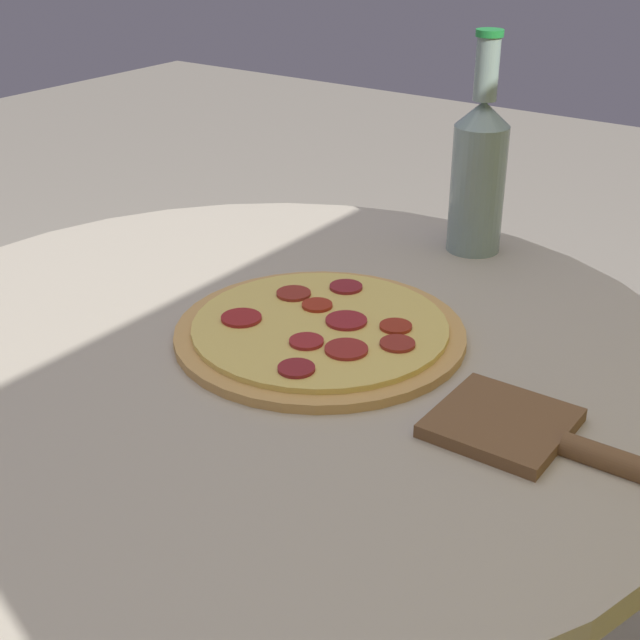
% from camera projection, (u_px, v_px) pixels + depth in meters
% --- Properties ---
extents(table, '(0.89, 0.89, 0.70)m').
position_uv_depth(table, '(265.00, 484.00, 0.99)').
color(table, '#B2A893').
rests_on(table, ground_plane).
extents(pizza, '(0.30, 0.30, 0.02)m').
position_uv_depth(pizza, '(320.00, 331.00, 0.92)').
color(pizza, tan).
rests_on(pizza, table).
extents(beer_bottle, '(0.07, 0.07, 0.27)m').
position_uv_depth(beer_bottle, '(479.00, 170.00, 1.10)').
color(beer_bottle, gray).
rests_on(beer_bottle, table).
extents(pizza_paddle, '(0.11, 0.27, 0.02)m').
position_uv_depth(pizza_paddle, '(552.00, 440.00, 0.75)').
color(pizza_paddle, brown).
rests_on(pizza_paddle, table).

